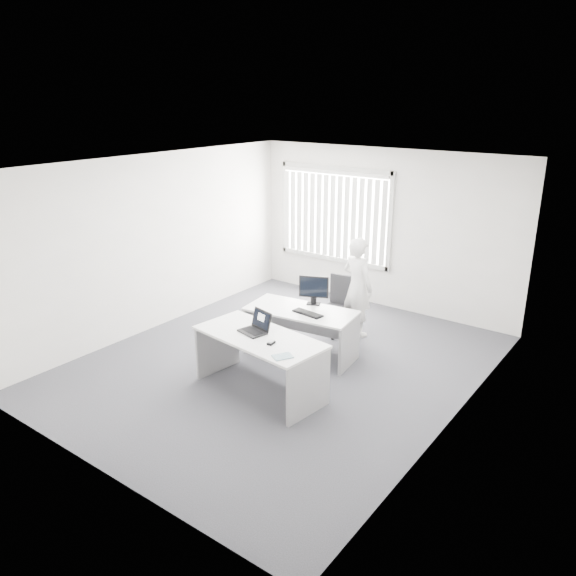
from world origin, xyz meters
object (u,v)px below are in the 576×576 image
Objects in this scene: desk_near at (260,351)px; monitor at (314,290)px; office_chair at (337,315)px; laptop at (252,323)px; desk_far at (301,322)px; person at (358,287)px.

desk_near is 1.53m from monitor.
monitor is at bearing -92.66° from office_chair.
office_chair is 2.68× the size of laptop.
laptop is 0.80× the size of monitor.
laptop is (0.06, -1.16, 0.40)m from desk_far.
person reaches higher than desk_near.
monitor is (-0.24, -0.88, 0.14)m from person.
laptop is 1.45m from monitor.
monitor reaches higher than laptop.
office_chair is (-0.21, 2.22, -0.27)m from desk_near.
desk_far is 1.23m from person.
person is at bearing 50.28° from monitor.
person is 2.34m from laptop.
laptop is at bearing -94.75° from desk_far.
desk_near is 1.94× the size of office_chair.
office_chair is at bearing 102.41° from desk_near.
desk_far is 3.82× the size of monitor.
office_chair is at bearing 83.38° from desk_far.
laptop is at bearing 179.15° from desk_near.
desk_near is 4.14× the size of monitor.
desk_near is at bearing 5.58° from laptop.
laptop is at bearing -93.62° from office_chair.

